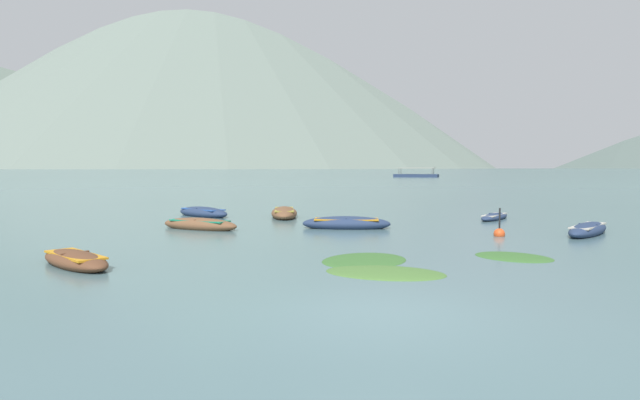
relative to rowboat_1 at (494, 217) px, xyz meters
name	(u,v)px	position (x,y,z in m)	size (l,w,h in m)	color
ground_plane	(302,168)	(-7.89, 1484.41, -0.12)	(6000.00, 6000.00, 0.00)	slate
mountain_1	(9,74)	(-935.08, 1672.02, 298.83)	(2227.09, 2227.09, 597.88)	#56665B
mountain_2	(211,65)	(-228.49, 1263.99, 250.03)	(1339.75, 1339.75, 500.30)	slate
mountain_3	(422,128)	(390.72, 1695.93, 132.73)	(843.50, 843.50, 265.69)	#4C5B56
mountain_4	(555,130)	(835.91, 1683.72, 126.41)	(1089.79, 1089.79, 253.05)	#4C5B56
rowboat_1	(494,217)	(0.00, 0.00, 0.00)	(2.50, 2.91, 0.36)	navy
rowboat_2	(346,224)	(-7.35, -3.37, 0.08)	(3.68, 1.55, 0.61)	navy
rowboat_3	(200,225)	(-13.23, -3.45, 0.06)	(3.55, 2.47, 0.57)	brown
rowboat_4	(203,212)	(-14.14, 2.04, 0.07)	(3.43, 3.35, 0.60)	navy
rowboat_5	(588,230)	(1.40, -5.55, 0.05)	(3.25, 3.44, 0.53)	navy
rowboat_6	(284,213)	(-10.03, 1.50, 0.08)	(1.41, 3.96, 0.62)	brown
rowboat_7	(75,260)	(-14.84, -11.11, 0.03)	(2.87, 2.91, 0.46)	brown
ferry_0	(416,175)	(19.47, 104.16, 0.33)	(11.56, 7.74, 2.54)	navy
mooring_buoy	(499,233)	(-2.07, -5.97, -0.01)	(0.40, 0.40, 1.13)	#DB4C1E
weed_patch_0	(385,273)	(-7.21, -12.26, -0.12)	(2.82, 1.71, 0.14)	#477033
weed_patch_1	(364,260)	(-7.50, -10.63, -0.12)	(2.55, 2.06, 0.14)	#38662D
weed_patch_2	(514,257)	(-3.34, -10.28, -0.12)	(2.09, 1.56, 0.14)	#38662D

